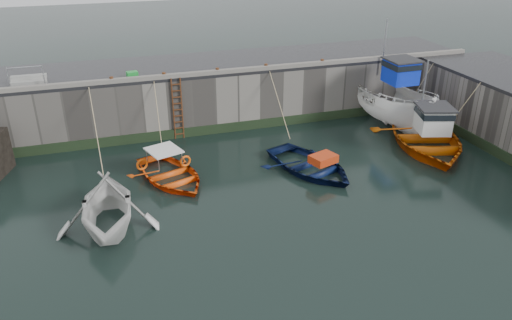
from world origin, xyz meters
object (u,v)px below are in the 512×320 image
object	(u,v)px
boat_near_blue	(171,179)
bollard_d	(266,66)
boat_near_navy	(310,170)
bollard_a	(112,80)
bollard_c	(217,71)
boat_far_white	(391,102)
bollard_b	(164,75)
fish_crate	(132,74)
boat_near_white	(110,226)
ladder	(178,109)
boat_far_orange	(426,138)
bollard_e	(322,62)

from	to	relation	value
boat_near_blue	bollard_d	size ratio (longest dim) A/B	15.88
boat_near_navy	bollard_d	bearing A→B (deg)	72.70
bollard_a	bollard_c	xyz separation A→B (m)	(5.20, 0.00, 0.00)
boat_near_navy	boat_far_white	xyz separation A→B (m)	(6.54, 4.14, 1.17)
bollard_d	bollard_b	bearing A→B (deg)	180.00
boat_far_white	fish_crate	bearing A→B (deg)	169.69
boat_near_navy	bollard_c	bearing A→B (deg)	96.70
boat_near_white	fish_crate	xyz separation A→B (m)	(1.92, 8.43, 3.29)
ladder	boat_near_white	xyz separation A→B (m)	(-3.89, -7.42, -1.59)
ladder	boat_far_orange	world-z (taller)	boat_far_orange
fish_crate	bollard_c	bearing A→B (deg)	-17.10
bollard_b	bollard_d	world-z (taller)	same
bollard_a	bollard_b	size ratio (longest dim) A/B	1.00
ladder	boat_near_blue	world-z (taller)	ladder
boat_near_blue	boat_far_white	distance (m)	13.07
boat_near_blue	boat_far_orange	distance (m)	12.65
bollard_b	bollard_c	xyz separation A→B (m)	(2.70, 0.00, 0.00)
bollard_c	bollard_d	distance (m)	2.60
bollard_a	bollard_e	xyz separation A→B (m)	(11.00, 0.00, 0.00)
boat_near_white	bollard_b	bearing A→B (deg)	70.67
boat_far_white	bollard_c	bearing A→B (deg)	169.45
fish_crate	bollard_d	distance (m)	6.81
boat_far_orange	fish_crate	distance (m)	14.90
fish_crate	bollard_e	xyz separation A→B (m)	(9.97, -0.67, 0.01)
ladder	bollard_b	xyz separation A→B (m)	(-0.50, 0.34, 1.71)
bollard_e	boat_far_orange	bearing A→B (deg)	-55.36
fish_crate	bollard_a	xyz separation A→B (m)	(-1.03, -0.67, 0.01)
boat_far_white	fish_crate	world-z (taller)	boat_far_white
boat_far_white	boat_near_navy	bearing A→B (deg)	-148.31
boat_near_blue	fish_crate	bearing A→B (deg)	80.64
boat_near_blue	bollard_e	xyz separation A→B (m)	(9.15, 4.72, 3.30)
bollard_a	bollard_d	size ratio (longest dim) A/B	1.00
boat_near_navy	bollard_e	world-z (taller)	bollard_e
boat_far_orange	bollard_a	world-z (taller)	boat_far_orange
boat_far_orange	bollard_a	distance (m)	15.61
boat_far_white	ladder	bearing A→B (deg)	172.96
ladder	bollard_c	world-z (taller)	bollard_c
bollard_d	boat_near_navy	bearing A→B (deg)	-88.39
boat_near_white	bollard_b	distance (m)	9.09
fish_crate	bollard_e	bearing A→B (deg)	-11.83
fish_crate	ladder	bearing A→B (deg)	-34.96
bollard_b	boat_near_white	bearing A→B (deg)	-113.61
boat_near_blue	boat_near_navy	world-z (taller)	boat_near_navy
bollard_a	bollard_e	bearing A→B (deg)	0.00
boat_near_white	boat_near_navy	xyz separation A→B (m)	(8.85, 2.00, 0.00)
boat_near_blue	boat_near_white	bearing A→B (deg)	-150.18
fish_crate	bollard_b	world-z (taller)	bollard_b
boat_far_white	boat_far_orange	distance (m)	3.50
boat_near_blue	bollard_b	xyz separation A→B (m)	(0.65, 4.72, 3.30)
bollard_c	bollard_e	world-z (taller)	same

